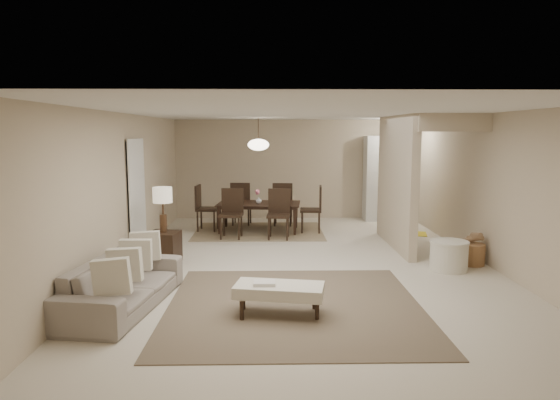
{
  "coord_description": "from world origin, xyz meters",
  "views": [
    {
      "loc": [
        -0.61,
        -8.16,
        2.19
      ],
      "look_at": [
        -0.44,
        0.21,
        1.05
      ],
      "focal_mm": 32.0,
      "sensor_mm": 36.0,
      "label": 1
    }
  ],
  "objects_px": {
    "wicker_basket": "(472,254)",
    "round_pouf": "(449,256)",
    "sofa": "(124,284)",
    "dining_table": "(259,217)",
    "pantry_cabinet": "(389,178)",
    "ottoman_bench": "(279,291)",
    "side_table": "(164,247)"
  },
  "relations": [
    {
      "from": "wicker_basket",
      "to": "round_pouf",
      "type": "bearing_deg",
      "value": -147.01
    },
    {
      "from": "sofa",
      "to": "dining_table",
      "type": "distance_m",
      "value": 5.07
    },
    {
      "from": "pantry_cabinet",
      "to": "ottoman_bench",
      "type": "bearing_deg",
      "value": -113.6
    },
    {
      "from": "sofa",
      "to": "side_table",
      "type": "height_order",
      "value": "sofa"
    },
    {
      "from": "sofa",
      "to": "ottoman_bench",
      "type": "xyz_separation_m",
      "value": [
        1.95,
        -0.3,
        -0.01
      ]
    },
    {
      "from": "sofa",
      "to": "dining_table",
      "type": "height_order",
      "value": "dining_table"
    },
    {
      "from": "ottoman_bench",
      "to": "wicker_basket",
      "type": "distance_m",
      "value": 3.96
    },
    {
      "from": "round_pouf",
      "to": "dining_table",
      "type": "height_order",
      "value": "dining_table"
    },
    {
      "from": "ottoman_bench",
      "to": "dining_table",
      "type": "xyz_separation_m",
      "value": [
        -0.36,
        5.11,
        0.01
      ]
    },
    {
      "from": "side_table",
      "to": "dining_table",
      "type": "height_order",
      "value": "dining_table"
    },
    {
      "from": "pantry_cabinet",
      "to": "wicker_basket",
      "type": "distance_m",
      "value": 4.39
    },
    {
      "from": "round_pouf",
      "to": "dining_table",
      "type": "bearing_deg",
      "value": 134.16
    },
    {
      "from": "sofa",
      "to": "wicker_basket",
      "type": "distance_m",
      "value": 5.55
    },
    {
      "from": "sofa",
      "to": "round_pouf",
      "type": "xyz_separation_m",
      "value": [
        4.69,
        1.62,
        -0.07
      ]
    },
    {
      "from": "wicker_basket",
      "to": "ottoman_bench",
      "type": "bearing_deg",
      "value": -145.37
    },
    {
      "from": "pantry_cabinet",
      "to": "wicker_basket",
      "type": "relative_size",
      "value": 5.06
    },
    {
      "from": "ottoman_bench",
      "to": "side_table",
      "type": "xyz_separation_m",
      "value": [
        -1.9,
        2.47,
        -0.04
      ]
    },
    {
      "from": "sofa",
      "to": "dining_table",
      "type": "bearing_deg",
      "value": -9.67
    },
    {
      "from": "pantry_cabinet",
      "to": "wicker_basket",
      "type": "xyz_separation_m",
      "value": [
        0.4,
        -4.29,
        -0.87
      ]
    },
    {
      "from": "pantry_cabinet",
      "to": "dining_table",
      "type": "height_order",
      "value": "pantry_cabinet"
    },
    {
      "from": "wicker_basket",
      "to": "dining_table",
      "type": "xyz_separation_m",
      "value": [
        -3.61,
        2.86,
        0.14
      ]
    },
    {
      "from": "pantry_cabinet",
      "to": "round_pouf",
      "type": "distance_m",
      "value": 4.69
    },
    {
      "from": "sofa",
      "to": "side_table",
      "type": "relative_size",
      "value": 4.02
    },
    {
      "from": "round_pouf",
      "to": "sofa",
      "type": "bearing_deg",
      "value": -160.98
    },
    {
      "from": "ottoman_bench",
      "to": "round_pouf",
      "type": "height_order",
      "value": "round_pouf"
    },
    {
      "from": "side_table",
      "to": "wicker_basket",
      "type": "relative_size",
      "value": 1.27
    },
    {
      "from": "pantry_cabinet",
      "to": "wicker_basket",
      "type": "height_order",
      "value": "pantry_cabinet"
    },
    {
      "from": "pantry_cabinet",
      "to": "side_table",
      "type": "xyz_separation_m",
      "value": [
        -4.75,
        -4.06,
        -0.79
      ]
    },
    {
      "from": "pantry_cabinet",
      "to": "round_pouf",
      "type": "bearing_deg",
      "value": -91.35
    },
    {
      "from": "ottoman_bench",
      "to": "round_pouf",
      "type": "distance_m",
      "value": 3.35
    },
    {
      "from": "round_pouf",
      "to": "dining_table",
      "type": "relative_size",
      "value": 0.34
    },
    {
      "from": "pantry_cabinet",
      "to": "ottoman_bench",
      "type": "xyz_separation_m",
      "value": [
        -2.85,
        -6.53,
        -0.75
      ]
    }
  ]
}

